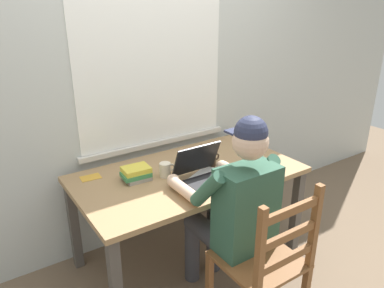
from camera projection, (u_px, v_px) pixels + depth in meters
ground_plane at (189, 257)px, 2.77m from camera, size 8.00×8.00×0.00m
back_wall at (150, 73)px, 2.68m from camera, size 6.00×0.08×2.60m
desk at (188, 182)px, 2.54m from camera, size 1.51×0.83×0.70m
seated_person at (234, 205)px, 2.13m from camera, size 0.50×0.60×1.25m
wooden_chair at (265, 264)px, 1.99m from camera, size 0.42×0.42×0.95m
laptop at (205, 173)px, 2.37m from camera, size 0.33×0.32×0.22m
computer_mouse at (246, 172)px, 2.47m from camera, size 0.06×0.10×0.03m
coffee_mug_white at (165, 170)px, 2.43m from camera, size 0.11×0.07×0.09m
coffee_mug_dark at (211, 159)px, 2.59m from camera, size 0.11×0.07×0.10m
book_stack_main at (136, 174)px, 2.38m from camera, size 0.19×0.15×0.09m
paper_pile_near_laptop at (208, 176)px, 2.44m from camera, size 0.31×0.27×0.01m
paper_pile_back_corner at (208, 185)px, 2.32m from camera, size 0.28×0.24×0.01m
landscape_photo_print at (91, 177)px, 2.43m from camera, size 0.14×0.10×0.00m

